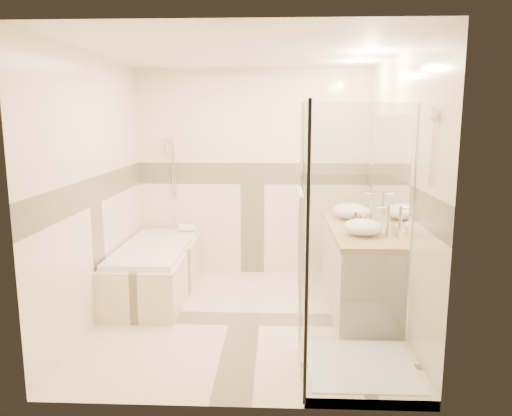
{
  "coord_description": "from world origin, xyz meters",
  "views": [
    {
      "loc": [
        0.31,
        -4.56,
        1.92
      ],
      "look_at": [
        0.1,
        0.25,
        1.05
      ],
      "focal_mm": 35.0,
      "sensor_mm": 36.0,
      "label": 1
    }
  ],
  "objects_px": {
    "bathtub": "(155,267)",
    "vessel_sink_near": "(351,211)",
    "vanity": "(358,269)",
    "shower_enclosure": "(346,308)",
    "amenity_bottle_a": "(360,223)",
    "amenity_bottle_b": "(356,218)",
    "vessel_sink_far": "(363,227)"
  },
  "relations": [
    {
      "from": "vessel_sink_far",
      "to": "amenity_bottle_b",
      "type": "bearing_deg",
      "value": 90.0
    },
    {
      "from": "amenity_bottle_b",
      "to": "vanity",
      "type": "bearing_deg",
      "value": -81.93
    },
    {
      "from": "vanity",
      "to": "vessel_sink_near",
      "type": "bearing_deg",
      "value": 92.47
    },
    {
      "from": "amenity_bottle_a",
      "to": "vessel_sink_far",
      "type": "bearing_deg",
      "value": -90.0
    },
    {
      "from": "amenity_bottle_b",
      "to": "bathtub",
      "type": "bearing_deg",
      "value": 174.39
    },
    {
      "from": "vanity",
      "to": "amenity_bottle_a",
      "type": "bearing_deg",
      "value": -97.76
    },
    {
      "from": "bathtub",
      "to": "amenity_bottle_b",
      "type": "bearing_deg",
      "value": -5.61
    },
    {
      "from": "shower_enclosure",
      "to": "vessel_sink_far",
      "type": "distance_m",
      "value": 1.09
    },
    {
      "from": "vessel_sink_near",
      "to": "amenity_bottle_b",
      "type": "xyz_separation_m",
      "value": [
        0.0,
        -0.32,
        -0.02
      ]
    },
    {
      "from": "shower_enclosure",
      "to": "vessel_sink_near",
      "type": "xyz_separation_m",
      "value": [
        0.27,
        1.73,
        0.43
      ]
    },
    {
      "from": "vessel_sink_near",
      "to": "amenity_bottle_a",
      "type": "bearing_deg",
      "value": -90.0
    },
    {
      "from": "bathtub",
      "to": "vessel_sink_near",
      "type": "bearing_deg",
      "value": 3.06
    },
    {
      "from": "bathtub",
      "to": "amenity_bottle_a",
      "type": "relative_size",
      "value": 10.83
    },
    {
      "from": "vessel_sink_far",
      "to": "amenity_bottle_a",
      "type": "relative_size",
      "value": 2.38
    },
    {
      "from": "bathtub",
      "to": "vessel_sink_far",
      "type": "height_order",
      "value": "vessel_sink_far"
    },
    {
      "from": "vanity",
      "to": "shower_enclosure",
      "type": "xyz_separation_m",
      "value": [
        -0.29,
        -1.27,
        0.08
      ]
    },
    {
      "from": "vanity",
      "to": "shower_enclosure",
      "type": "distance_m",
      "value": 1.31
    },
    {
      "from": "vessel_sink_far",
      "to": "amenity_bottle_a",
      "type": "xyz_separation_m",
      "value": [
        0.0,
        0.15,
        0.0
      ]
    },
    {
      "from": "vessel_sink_near",
      "to": "amenity_bottle_a",
      "type": "distance_m",
      "value": 0.61
    },
    {
      "from": "shower_enclosure",
      "to": "amenity_bottle_b",
      "type": "height_order",
      "value": "shower_enclosure"
    },
    {
      "from": "bathtub",
      "to": "amenity_bottle_b",
      "type": "xyz_separation_m",
      "value": [
        2.13,
        -0.21,
        0.61
      ]
    },
    {
      "from": "vanity",
      "to": "vessel_sink_far",
      "type": "height_order",
      "value": "vessel_sink_far"
    },
    {
      "from": "shower_enclosure",
      "to": "vessel_sink_far",
      "type": "bearing_deg",
      "value": 74.29
    },
    {
      "from": "shower_enclosure",
      "to": "amenity_bottle_a",
      "type": "height_order",
      "value": "shower_enclosure"
    },
    {
      "from": "vanity",
      "to": "vessel_sink_near",
      "type": "distance_m",
      "value": 0.69
    },
    {
      "from": "shower_enclosure",
      "to": "amenity_bottle_a",
      "type": "xyz_separation_m",
      "value": [
        0.27,
        1.12,
        0.42
      ]
    },
    {
      "from": "amenity_bottle_b",
      "to": "vessel_sink_near",
      "type": "bearing_deg",
      "value": 90.0
    },
    {
      "from": "vanity",
      "to": "shower_enclosure",
      "type": "height_order",
      "value": "shower_enclosure"
    },
    {
      "from": "bathtub",
      "to": "shower_enclosure",
      "type": "relative_size",
      "value": 0.83
    },
    {
      "from": "vanity",
      "to": "vessel_sink_near",
      "type": "height_order",
      "value": "vessel_sink_near"
    },
    {
      "from": "amenity_bottle_a",
      "to": "amenity_bottle_b",
      "type": "relative_size",
      "value": 1.21
    },
    {
      "from": "amenity_bottle_a",
      "to": "vessel_sink_near",
      "type": "bearing_deg",
      "value": 90.0
    }
  ]
}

